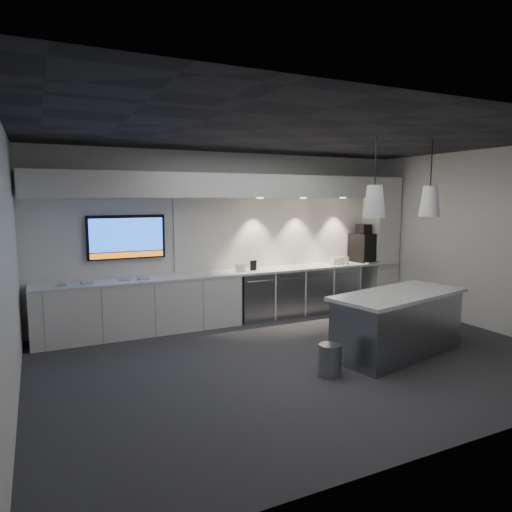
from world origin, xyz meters
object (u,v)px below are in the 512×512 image
wall_tv (127,237)px  island (398,323)px  bin (330,360)px  coffee_machine (363,246)px

wall_tv → island: size_ratio=0.56×
island → bin: (-1.33, -0.25, -0.25)m
wall_tv → coffee_machine: (4.66, -0.25, -0.35)m
wall_tv → coffee_machine: 4.68m
bin → coffee_machine: coffee_machine is taller
wall_tv → coffee_machine: wall_tv is taller
wall_tv → island: (3.20, -2.85, -1.11)m
island → bin: bearing=178.7°
bin → coffee_machine: bearing=45.7°
bin → wall_tv: bearing=121.2°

